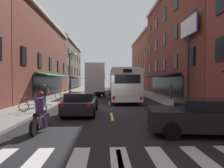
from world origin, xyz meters
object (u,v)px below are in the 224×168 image
pedestrian_near (44,94)px  street_lamp_twin (70,72)px  sedan_near (98,88)px  transit_bus (122,84)px  box_truck (96,80)px  bicycle_mid (63,96)px  sedan_far (205,116)px  pedestrian_mid (171,90)px  sedan_mid (81,103)px  motorcycle_rider (40,114)px  bicycle_near (32,106)px  billboard_sign (189,36)px

pedestrian_near → street_lamp_twin: street_lamp_twin is taller
sedan_near → transit_bus: bearing=-78.6°
box_truck → bicycle_mid: size_ratio=4.38×
sedan_far → pedestrian_mid: pedestrian_mid is taller
sedan_mid → motorcycle_rider: 4.18m
transit_bus → pedestrian_mid: 5.27m
sedan_far → street_lamp_twin: (-8.37, 16.80, 2.42)m
sedan_far → bicycle_mid: sedan_far is taller
box_truck → sedan_near: (-0.02, 10.44, -1.50)m
motorcycle_rider → pedestrian_mid: bearing=50.6°
transit_bus → sedan_mid: 9.66m
bicycle_near → bicycle_mid: same height
bicycle_mid → pedestrian_near: pedestrian_near is taller
sedan_mid → bicycle_near: size_ratio=2.48×
transit_bus → bicycle_near: size_ratio=7.01×
motorcycle_rider → pedestrian_mid: pedestrian_mid is taller
box_truck → sedan_near: 10.55m
box_truck → pedestrian_mid: box_truck is taller
transit_bus → pedestrian_near: 9.06m
sedan_far → pedestrian_near: 11.33m
box_truck → street_lamp_twin: street_lamp_twin is taller
bicycle_mid → bicycle_near: bearing=-91.4°
box_truck → bicycle_mid: (-3.08, -6.34, -1.67)m
billboard_sign → bicycle_mid: billboard_sign is taller
sedan_near → bicycle_near: sedan_near is taller
transit_bus → bicycle_near: 11.09m
box_truck → sedan_far: (5.23, -19.08, -1.46)m
sedan_near → street_lamp_twin: (-3.11, -12.72, 2.46)m
pedestrian_mid → street_lamp_twin: bearing=34.0°
sedan_near → sedan_far: sedan_far is taller
box_truck → pedestrian_near: (-3.34, -11.68, -1.15)m
billboard_sign → street_lamp_twin: bearing=148.1°
pedestrian_mid → box_truck: bearing=16.1°
box_truck → sedan_mid: bearing=-90.8°
bicycle_mid → pedestrian_near: (-0.27, -5.34, 0.52)m
pedestrian_near → street_lamp_twin: (0.21, 9.40, 2.11)m
billboard_sign → pedestrian_mid: bearing=100.4°
pedestrian_near → box_truck: bearing=-23.6°
sedan_near → pedestrian_mid: 19.08m
pedestrian_mid → billboard_sign: bearing=155.9°
street_lamp_twin → sedan_near: bearing=76.2°
pedestrian_near → bicycle_near: bearing=173.9°
sedan_far → box_truck: bearing=105.3°
box_truck → sedan_far: 19.84m
sedan_near → bicycle_near: bearing=-97.5°
pedestrian_near → billboard_sign: bearing=-88.2°
pedestrian_near → pedestrian_mid: size_ratio=0.96×
sedan_far → pedestrian_mid: bearing=76.4°
sedan_mid → sedan_far: 7.16m
transit_bus → bicycle_mid: 6.42m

